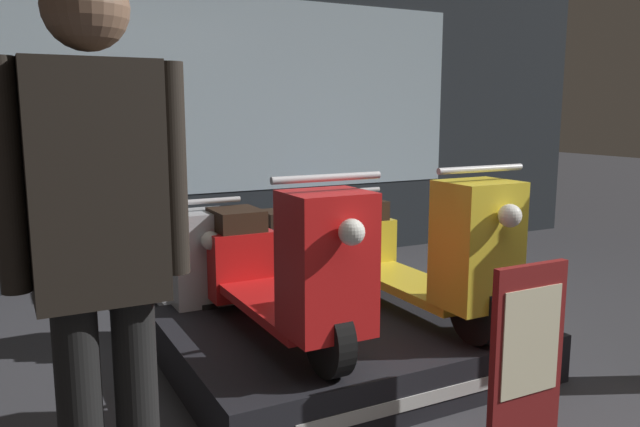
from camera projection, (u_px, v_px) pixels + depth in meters
shop_wall_back at (239, 90)px, 5.52m from camera, size 8.00×0.09×3.20m
display_platform at (345, 343)px, 3.51m from camera, size 1.88×1.50×0.26m
scooter_display_left at (276, 268)px, 3.21m from camera, size 0.52×1.62×0.90m
scooter_display_right at (411, 251)px, 3.60m from camera, size 0.52×1.62×0.90m
scooter_backrow_0 at (178, 266)px, 4.30m from camera, size 0.52×1.62×0.90m
scooter_backrow_1 at (310, 251)px, 4.76m from camera, size 0.52×1.62×0.90m
person_left_browsing at (99, 238)px, 1.80m from camera, size 0.53×0.24×1.82m
price_sign_board at (527, 353)px, 2.67m from camera, size 0.39×0.04×0.79m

